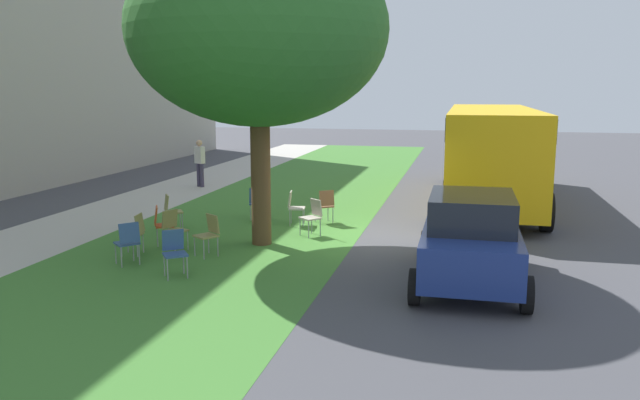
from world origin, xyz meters
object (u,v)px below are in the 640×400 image
(chair_0, at_px, (258,201))
(chair_9, at_px, (313,214))
(chair_4, at_px, (135,231))
(chair_8, at_px, (128,240))
(parked_car, at_px, (471,238))
(chair_3, at_px, (174,249))
(chair_5, at_px, (171,209))
(street_tree, at_px, (258,30))
(pedestrian_0, at_px, (200,161))
(chair_10, at_px, (173,227))
(chair_7, at_px, (209,232))
(chair_2, at_px, (325,204))
(school_bus, at_px, (490,145))
(chair_6, at_px, (294,205))
(chair_1, at_px, (161,222))

(chair_0, relative_size, chair_9, 1.00)
(chair_9, bearing_deg, chair_4, 128.32)
(chair_0, xyz_separation_m, chair_8, (-4.72, 1.12, 0.00))
(chair_0, bearing_deg, parked_car, -128.73)
(chair_3, height_order, chair_5, same)
(street_tree, height_order, pedestrian_0, street_tree)
(chair_4, bearing_deg, street_tree, -56.54)
(chair_10, bearing_deg, chair_7, -106.62)
(chair_2, height_order, school_bus, school_bus)
(chair_2, relative_size, chair_5, 1.00)
(chair_4, xyz_separation_m, chair_8, (-0.75, -0.26, 0.00))
(chair_3, distance_m, chair_4, 1.94)
(chair_0, bearing_deg, chair_9, -127.37)
(chair_0, bearing_deg, chair_6, -107.57)
(chair_8, distance_m, chair_9, 4.44)
(chair_10, relative_size, school_bus, 0.08)
(chair_7, xyz_separation_m, parked_car, (-0.71, -5.32, 0.32))
(chair_3, relative_size, chair_10, 1.00)
(chair_10, distance_m, school_bus, 10.44)
(chair_4, bearing_deg, chair_1, -7.63)
(street_tree, bearing_deg, chair_10, 119.31)
(street_tree, xyz_separation_m, parked_car, (-1.95, -4.57, -3.87))
(chair_2, relative_size, chair_3, 1.00)
(chair_0, height_order, chair_7, same)
(chair_0, bearing_deg, street_tree, -159.58)
(chair_9, relative_size, parked_car, 0.24)
(pedestrian_0, bearing_deg, chair_7, -155.23)
(chair_2, height_order, chair_6, same)
(chair_1, bearing_deg, chair_2, -44.93)
(chair_6, xyz_separation_m, school_bus, (4.70, -4.99, 1.24))
(street_tree, distance_m, chair_6, 4.69)
(chair_5, distance_m, pedestrian_0, 6.92)
(chair_5, bearing_deg, chair_9, -88.04)
(chair_3, relative_size, parked_car, 0.24)
(chair_2, bearing_deg, chair_10, 142.94)
(chair_4, bearing_deg, chair_3, -129.48)
(chair_6, distance_m, chair_10, 3.59)
(chair_5, xyz_separation_m, chair_8, (-3.18, -0.64, 0.00))
(chair_10, bearing_deg, street_tree, -60.69)
(chair_6, bearing_deg, chair_2, -60.95)
(chair_0, distance_m, school_bus, 7.59)
(chair_9, distance_m, pedestrian_0, 8.63)
(chair_1, bearing_deg, chair_7, -114.50)
(chair_4, distance_m, school_bus, 11.25)
(chair_1, xyz_separation_m, chair_8, (-1.68, -0.14, 0.00))
(chair_10, height_order, pedestrian_0, pedestrian_0)
(parked_car, relative_size, pedestrian_0, 2.19)
(chair_0, bearing_deg, pedestrian_0, 37.49)
(chair_2, relative_size, school_bus, 0.08)
(chair_3, xyz_separation_m, parked_car, (0.80, -5.37, 0.32))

